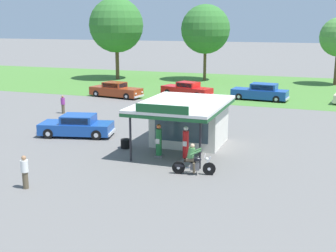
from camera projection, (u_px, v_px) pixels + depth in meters
The scene contains 16 objects.
ground_plane at pixel (165, 162), 23.97m from camera, with size 300.00×300.00×0.00m, color slate.
grass_verge_strip at pixel (254, 87), 51.48m from camera, with size 120.00×24.00×0.01m, color #477A33.
service_station_kiosk at pixel (188, 119), 27.07m from camera, with size 4.78×6.95×3.28m.
gas_pump_nearside at pixel (159, 142), 24.80m from camera, with size 0.44×0.44×1.88m.
gas_pump_offside at pixel (186, 144), 24.28m from camera, with size 0.44×0.44×1.89m.
motorcycle_with_rider at pixel (193, 162), 21.95m from camera, with size 2.13×0.75×1.58m.
featured_classic_sedan at pixel (77, 126), 29.42m from camera, with size 5.16×2.98×1.43m.
parked_car_back_row_left at pixel (260, 92), 43.02m from camera, with size 5.60×2.35×1.62m.
parked_car_back_row_centre at pixel (116, 90), 44.69m from camera, with size 5.77×2.60×1.51m.
parked_car_back_row_far_right at pixel (187, 90), 45.31m from camera, with size 5.73×3.15×1.46m.
bystander_standing_back_lot at pixel (25, 171), 20.05m from camera, with size 0.34×0.34×1.55m.
bystander_strolling_foreground at pixel (207, 113), 32.58m from camera, with size 0.34×0.34×1.72m.
bystander_admiring_sedan at pixel (63, 104), 36.68m from camera, with size 0.34×0.34×1.50m.
tree_oak_far_right at pixel (205, 29), 56.27m from camera, with size 6.19×6.19×9.59m.
tree_oak_far_left at pixel (116, 25), 57.49m from camera, with size 7.00×7.00×10.48m.
spare_tire_stack at pixel (126, 144), 26.66m from camera, with size 0.60×0.60×0.54m.
Camera 1 is at (7.88, -21.50, 7.36)m, focal length 47.66 mm.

